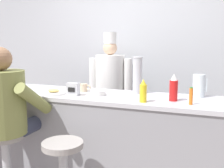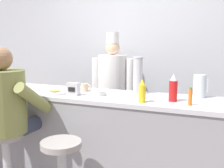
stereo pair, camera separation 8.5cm
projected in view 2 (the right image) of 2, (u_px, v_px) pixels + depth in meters
The scene contains 14 objects.
wall_back at pixel (129, 52), 3.94m from camera, with size 10.00×0.06×2.70m.
diner_counter at pixel (89, 136), 2.85m from camera, with size 3.00×0.66×0.96m.
ketchup_bottle_red at pixel (173, 89), 2.37m from camera, with size 0.08×0.08×0.25m.
mustard_bottle_yellow at pixel (142, 92), 2.33m from camera, with size 0.06×0.06×0.21m.
hot_sauce_bottle_orange at pixel (190, 97), 2.22m from camera, with size 0.03×0.03×0.15m.
water_pitcher_clear at pixel (200, 86), 2.54m from camera, with size 0.14×0.12×0.22m.
breakfast_plate at pixel (54, 92), 2.76m from camera, with size 0.27×0.27×0.05m.
cereal_bowl at pixel (98, 93), 2.66m from camera, with size 0.15×0.15×0.05m.
coffee_mug_tan at pixel (85, 87), 2.87m from camera, with size 0.12×0.08×0.09m.
cup_stack_steel at pixel (138, 75), 2.72m from camera, with size 0.11×0.11×0.39m.
napkin_dispenser_chrome at pixel (73, 89), 2.66m from camera, with size 0.12×0.07×0.13m.
diner_seated_olive at pixel (6, 106), 2.44m from camera, with size 0.62×0.61×1.45m.
empty_stool_round at pixel (62, 166), 2.25m from camera, with size 0.35×0.35×0.66m.
cook_in_whites_near at pixel (113, 85), 3.73m from camera, with size 0.64×0.41×1.64m.
Camera 2 is at (1.27, -2.10, 1.48)m, focal length 42.00 mm.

